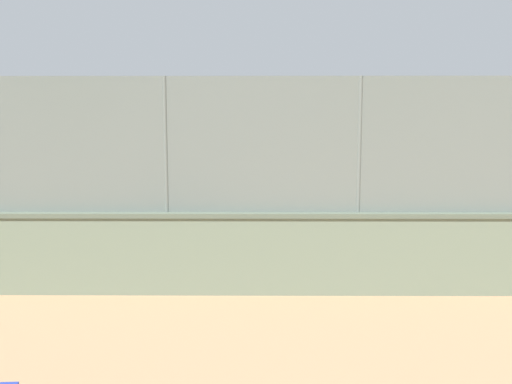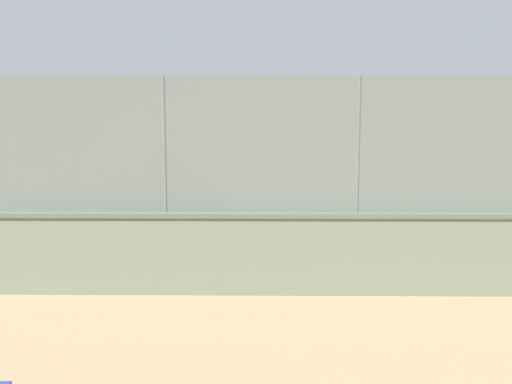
% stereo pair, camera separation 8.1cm
% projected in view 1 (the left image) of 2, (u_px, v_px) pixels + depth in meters
% --- Properties ---
extents(ground_plane, '(260.00, 260.00, 0.00)m').
position_uv_depth(ground_plane, '(241.00, 211.00, 18.19)').
color(ground_plane, tan).
extents(perimeter_wall, '(30.08, 0.86, 1.42)m').
position_uv_depth(perimeter_wall, '(262.00, 252.00, 8.80)').
color(perimeter_wall, slate).
rests_on(perimeter_wall, ground_plane).
extents(fence_panel_on_wall, '(29.54, 0.50, 2.29)m').
position_uv_depth(fence_panel_on_wall, '(262.00, 145.00, 8.58)').
color(fence_panel_on_wall, slate).
rests_on(fence_panel_on_wall, perimeter_wall).
extents(player_near_wall_returning, '(0.87, 0.98, 1.64)m').
position_uv_depth(player_near_wall_returning, '(277.00, 202.00, 13.38)').
color(player_near_wall_returning, navy).
rests_on(player_near_wall_returning, ground_plane).
extents(player_at_service_line, '(0.69, 0.84, 1.53)m').
position_uv_depth(player_at_service_line, '(392.00, 186.00, 18.20)').
color(player_at_service_line, '#B2B2B2').
rests_on(player_at_service_line, ground_plane).
extents(player_crossing_court, '(0.76, 0.92, 1.70)m').
position_uv_depth(player_crossing_court, '(83.00, 189.00, 16.26)').
color(player_crossing_court, black).
rests_on(player_crossing_court, ground_plane).
extents(sports_ball, '(0.21, 0.21, 0.21)m').
position_uv_depth(sports_ball, '(229.00, 197.00, 12.33)').
color(sports_ball, yellow).
extents(courtside_bench, '(1.61, 0.40, 0.87)m').
position_uv_depth(courtside_bench, '(35.00, 247.00, 10.32)').
color(courtside_bench, gray).
rests_on(courtside_bench, ground_plane).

